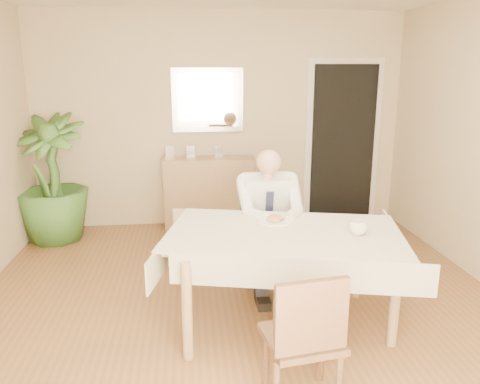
{
  "coord_description": "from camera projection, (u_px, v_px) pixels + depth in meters",
  "views": [
    {
      "loc": [
        -0.4,
        -3.27,
        1.9
      ],
      "look_at": [
        0.0,
        0.35,
        0.95
      ],
      "focal_mm": 35.0,
      "sensor_mm": 36.0,
      "label": 1
    }
  ],
  "objects": [
    {
      "name": "room",
      "position": [
        245.0,
        157.0,
        3.34
      ],
      "size": [
        5.0,
        5.02,
        2.6
      ],
      "color": "brown",
      "rests_on": "ground"
    },
    {
      "name": "window",
      "position": [
        398.0,
        305.0,
        0.92
      ],
      "size": [
        1.34,
        0.04,
        1.44
      ],
      "color": "white",
      "rests_on": "room"
    },
    {
      "name": "doorway",
      "position": [
        343.0,
        143.0,
        5.95
      ],
      "size": [
        0.96,
        0.07,
        2.1
      ],
      "color": "white",
      "rests_on": "ground"
    },
    {
      "name": "mirror",
      "position": [
        208.0,
        100.0,
        5.63
      ],
      "size": [
        0.86,
        0.04,
        0.76
      ],
      "color": "silver",
      "rests_on": "room"
    },
    {
      "name": "dining_table",
      "position": [
        284.0,
        242.0,
        3.45
      ],
      "size": [
        1.94,
        1.4,
        0.75
      ],
      "rotation": [
        0.0,
        0.0,
        -0.23
      ],
      "color": "#A58356",
      "rests_on": "ground"
    },
    {
      "name": "chair_far",
      "position": [
        264.0,
        226.0,
        4.34
      ],
      "size": [
        0.43,
        0.43,
        0.89
      ],
      "rotation": [
        0.0,
        0.0,
        0.03
      ],
      "color": "#442C1C",
      "rests_on": "ground"
    },
    {
      "name": "chair_near",
      "position": [
        305.0,
        335.0,
        2.58
      ],
      "size": [
        0.46,
        0.47,
        0.86
      ],
      "rotation": [
        0.0,
        0.0,
        0.15
      ],
      "color": "#442C1C",
      "rests_on": "ground"
    },
    {
      "name": "seated_man",
      "position": [
        270.0,
        215.0,
        4.01
      ],
      "size": [
        0.48,
        0.72,
        1.24
      ],
      "color": "white",
      "rests_on": "ground"
    },
    {
      "name": "plate",
      "position": [
        274.0,
        221.0,
        3.64
      ],
      "size": [
        0.26,
        0.26,
        0.02
      ],
      "primitive_type": "cylinder",
      "color": "white",
      "rests_on": "dining_table"
    },
    {
      "name": "food",
      "position": [
        274.0,
        218.0,
        3.64
      ],
      "size": [
        0.14,
        0.14,
        0.06
      ],
      "primitive_type": "ellipsoid",
      "color": "#915B39",
      "rests_on": "dining_table"
    },
    {
      "name": "knife",
      "position": [
        281.0,
        221.0,
        3.59
      ],
      "size": [
        0.01,
        0.13,
        0.01
      ],
      "primitive_type": "cylinder",
      "rotation": [
        1.57,
        0.0,
        0.0
      ],
      "color": "silver",
      "rests_on": "dining_table"
    },
    {
      "name": "fork",
      "position": [
        270.0,
        221.0,
        3.58
      ],
      "size": [
        0.01,
        0.13,
        0.01
      ],
      "primitive_type": "cylinder",
      "rotation": [
        1.57,
        0.0,
        0.0
      ],
      "color": "silver",
      "rests_on": "dining_table"
    },
    {
      "name": "coffee_mug",
      "position": [
        358.0,
        227.0,
        3.36
      ],
      "size": [
        0.17,
        0.17,
        0.1
      ],
      "primitive_type": "imported",
      "rotation": [
        0.0,
        0.0,
        0.38
      ],
      "color": "white",
      "rests_on": "dining_table"
    },
    {
      "name": "sideboard",
      "position": [
        210.0,
        193.0,
        5.77
      ],
      "size": [
        1.11,
        0.43,
        0.87
      ],
      "primitive_type": "cube",
      "rotation": [
        0.0,
        0.0,
        -0.05
      ],
      "color": "#A58356",
      "rests_on": "ground"
    },
    {
      "name": "photo_frame_left",
      "position": [
        170.0,
        152.0,
        5.63
      ],
      "size": [
        0.1,
        0.02,
        0.14
      ],
      "primitive_type": "cube",
      "color": "silver",
      "rests_on": "sideboard"
    },
    {
      "name": "photo_frame_center",
      "position": [
        191.0,
        152.0,
        5.66
      ],
      "size": [
        0.1,
        0.02,
        0.14
      ],
      "primitive_type": "cube",
      "color": "silver",
      "rests_on": "sideboard"
    },
    {
      "name": "photo_frame_right",
      "position": [
        219.0,
        151.0,
        5.69
      ],
      "size": [
        0.1,
        0.02,
        0.14
      ],
      "primitive_type": "cube",
      "color": "silver",
      "rests_on": "sideboard"
    },
    {
      "name": "potted_palm",
      "position": [
        51.0,
        178.0,
        5.25
      ],
      "size": [
        0.98,
        0.98,
        1.44
      ],
      "primitive_type": "imported",
      "rotation": [
        0.0,
        0.0,
        -0.25
      ],
      "color": "#325921",
      "rests_on": "ground"
    }
  ]
}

